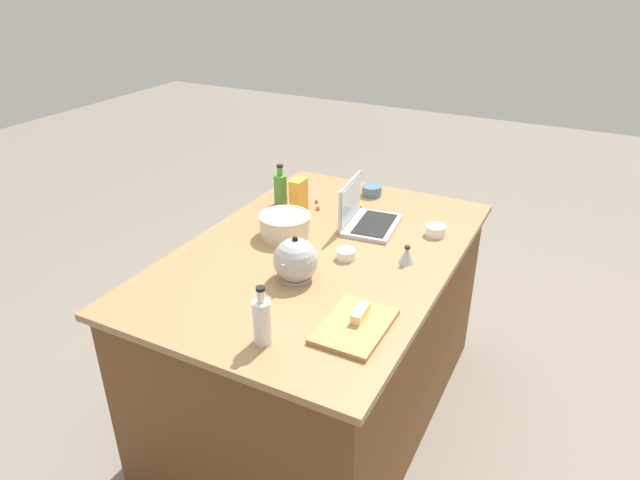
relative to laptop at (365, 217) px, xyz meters
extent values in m
plane|color=slate|center=(0.32, -0.08, -0.95)|extent=(12.00, 12.00, 0.00)
cube|color=brown|center=(0.32, -0.08, -0.51)|extent=(1.62, 1.07, 0.87)
cube|color=#9E754C|center=(0.32, -0.08, -0.06)|extent=(1.68, 1.13, 0.03)
cube|color=#B7B7BC|center=(0.00, 0.04, -0.04)|extent=(0.33, 0.25, 0.02)
cube|color=black|center=(-0.01, 0.05, -0.03)|extent=(0.29, 0.18, 0.00)
cube|color=#B7B7BC|center=(0.01, -0.08, 0.07)|extent=(0.30, 0.04, 0.20)
cube|color=silver|center=(0.01, -0.07, 0.07)|extent=(0.27, 0.03, 0.18)
cylinder|color=beige|center=(0.26, -0.29, 0.00)|extent=(0.23, 0.23, 0.10)
cylinder|color=black|center=(0.26, -0.29, 0.01)|extent=(0.19, 0.19, 0.09)
torus|color=beige|center=(0.26, -0.29, 0.05)|extent=(0.24, 0.24, 0.01)
cylinder|color=#4C8C38|center=(-0.04, -0.49, 0.03)|extent=(0.07, 0.07, 0.16)
cylinder|color=#4C8C38|center=(-0.04, -0.49, 0.13)|extent=(0.03, 0.03, 0.04)
cylinder|color=black|center=(-0.04, -0.49, 0.16)|extent=(0.03, 0.03, 0.01)
cylinder|color=white|center=(0.98, 0.05, 0.03)|extent=(0.06, 0.06, 0.16)
cylinder|color=white|center=(0.98, 0.05, 0.13)|extent=(0.03, 0.03, 0.04)
cylinder|color=black|center=(0.98, 0.05, 0.16)|extent=(0.03, 0.03, 0.01)
cylinder|color=#ADADB2|center=(0.57, -0.05, -0.04)|extent=(0.13, 0.13, 0.01)
sphere|color=#ADADB2|center=(0.57, -0.05, 0.03)|extent=(0.18, 0.18, 0.18)
cone|color=#ADADB2|center=(0.66, -0.05, 0.05)|extent=(0.08, 0.03, 0.07)
sphere|color=black|center=(0.57, -0.05, 0.13)|extent=(0.02, 0.02, 0.02)
cube|color=#AD7F4C|center=(0.77, 0.29, -0.04)|extent=(0.31, 0.22, 0.02)
cube|color=#F4E58C|center=(0.73, 0.29, -0.01)|extent=(0.11, 0.04, 0.04)
cylinder|color=white|center=(0.33, 0.06, -0.03)|extent=(0.08, 0.08, 0.04)
cylinder|color=slate|center=(-0.37, -0.12, -0.02)|extent=(0.10, 0.10, 0.05)
cylinder|color=white|center=(-0.06, 0.33, -0.02)|extent=(0.09, 0.09, 0.05)
cone|color=#B2B2B7|center=(0.25, 0.30, -0.01)|extent=(0.07, 0.07, 0.07)
cylinder|color=black|center=(0.25, 0.30, 0.03)|extent=(0.02, 0.02, 0.01)
cube|color=gold|center=(0.00, -0.36, 0.04)|extent=(0.09, 0.06, 0.17)
sphere|color=red|center=(-0.14, -0.33, -0.04)|extent=(0.02, 0.02, 0.02)
sphere|color=orange|center=(-0.07, -0.28, -0.04)|extent=(0.02, 0.02, 0.02)
sphere|color=yellow|center=(-0.19, -0.11, -0.04)|extent=(0.02, 0.02, 0.02)
sphere|color=#CC3399|center=(0.23, -0.28, -0.04)|extent=(0.02, 0.02, 0.02)
camera|label=1|loc=(2.26, 0.92, 1.12)|focal=31.74mm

